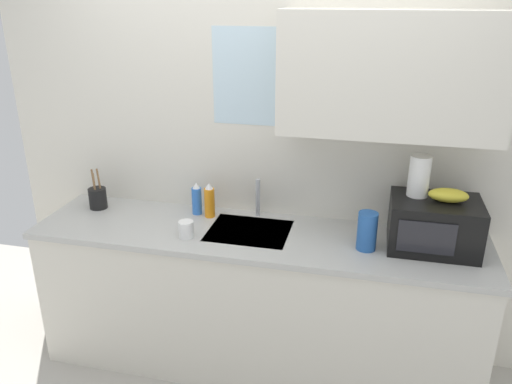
% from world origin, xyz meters
% --- Properties ---
extents(kitchen_wall_assembly, '(3.35, 0.42, 2.50)m').
position_xyz_m(kitchen_wall_assembly, '(0.14, 0.31, 1.37)').
color(kitchen_wall_assembly, silver).
rests_on(kitchen_wall_assembly, ground).
extents(counter_unit, '(2.58, 0.63, 0.90)m').
position_xyz_m(counter_unit, '(-0.00, 0.00, 0.46)').
color(counter_unit, silver).
rests_on(counter_unit, ground).
extents(sink_faucet, '(0.03, 0.03, 0.23)m').
position_xyz_m(sink_faucet, '(-0.05, 0.24, 1.02)').
color(sink_faucet, '#B2B5BA').
rests_on(sink_faucet, counter_unit).
extents(microwave, '(0.46, 0.35, 0.27)m').
position_xyz_m(microwave, '(0.95, 0.05, 1.04)').
color(microwave, black).
rests_on(microwave, counter_unit).
extents(banana_bunch, '(0.20, 0.11, 0.07)m').
position_xyz_m(banana_bunch, '(1.00, 0.05, 1.20)').
color(banana_bunch, gold).
rests_on(banana_bunch, microwave).
extents(paper_towel_roll, '(0.11, 0.11, 0.22)m').
position_xyz_m(paper_towel_roll, '(0.85, 0.10, 1.28)').
color(paper_towel_roll, white).
rests_on(paper_towel_roll, microwave).
extents(dish_soap_bottle_orange, '(0.06, 0.06, 0.22)m').
position_xyz_m(dish_soap_bottle_orange, '(-0.33, 0.16, 1.00)').
color(dish_soap_bottle_orange, orange).
rests_on(dish_soap_bottle_orange, counter_unit).
extents(dish_soap_bottle_blue, '(0.06, 0.06, 0.20)m').
position_xyz_m(dish_soap_bottle_blue, '(-0.42, 0.18, 0.99)').
color(dish_soap_bottle_blue, blue).
rests_on(dish_soap_bottle_blue, counter_unit).
extents(cereal_canister, '(0.10, 0.10, 0.21)m').
position_xyz_m(cereal_canister, '(0.61, -0.05, 1.00)').
color(cereal_canister, '#2659A5').
rests_on(cereal_canister, counter_unit).
extents(mug_white, '(0.08, 0.08, 0.09)m').
position_xyz_m(mug_white, '(-0.37, -0.14, 0.95)').
color(mug_white, white).
rests_on(mug_white, counter_unit).
extents(utensil_crock, '(0.11, 0.11, 0.26)m').
position_xyz_m(utensil_crock, '(-1.05, 0.12, 0.97)').
color(utensil_crock, black).
rests_on(utensil_crock, counter_unit).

